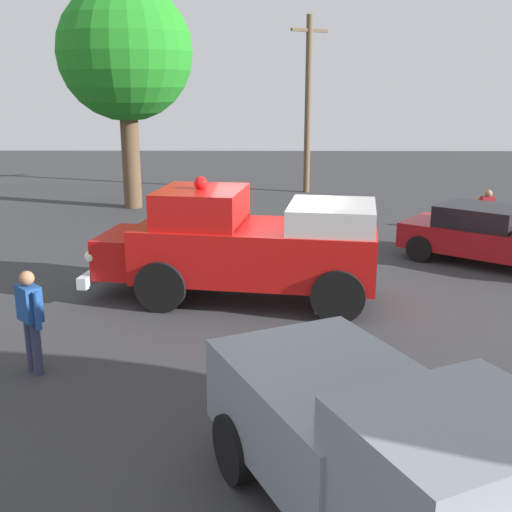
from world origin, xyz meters
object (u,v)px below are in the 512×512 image
Objects in this scene: classic_hot_rod at (491,235)px; parked_pickup at (388,458)px; utility_pole at (308,103)px; oak_tree_left at (125,54)px; lawn_chair_by_car at (357,266)px; lawn_chair_near_truck at (486,212)px; spectator_standing at (30,315)px; vintage_fire_truck at (245,244)px; spectator_seated at (488,209)px.

parked_pickup reaches higher than classic_hot_rod.
parked_pickup is at bearing -1.72° from utility_pole.
oak_tree_left is 1.11× the size of utility_pole.
lawn_chair_by_car is at bearing 35.26° from oak_tree_left.
lawn_chair_near_truck is 0.13× the size of oak_tree_left.
spectator_standing is 14.48m from oak_tree_left.
parked_pickup is 6.11m from spectator_standing.
vintage_fire_truck is at bearing 137.88° from spectator_standing.
oak_tree_left is at bearing -62.32° from utility_pole.
classic_hot_rod reaches higher than lawn_chair_by_car.
parked_pickup is 3.96× the size of spectator_seated.
spectator_standing is (3.56, -3.22, -0.23)m from vintage_fire_truck.
vintage_fire_truck is 1.35× the size of classic_hot_rod.
parked_pickup is 14.97m from lawn_chair_near_truck.
lawn_chair_near_truck is 0.14× the size of utility_pole.
spectator_seated is (0.13, 0.01, 0.11)m from lawn_chair_near_truck.
classic_hot_rod is at bearing 19.66° from utility_pole.
classic_hot_rod is 4.51× the size of lawn_chair_by_car.
vintage_fire_truck is 14.04m from utility_pole.
spectator_seated is at bearing 4.45° from lawn_chair_near_truck.
spectator_standing reaches higher than spectator_seated.
lawn_chair_by_car is 0.13× the size of oak_tree_left.
lawn_chair_near_truck is 0.79× the size of spectator_seated.
spectator_seated is at bearing 131.03° from vintage_fire_truck.
classic_hot_rod is 3.93m from lawn_chair_near_truck.
vintage_fire_truck is at bearing -65.95° from classic_hot_rod.
oak_tree_left is at bearing -156.46° from vintage_fire_truck.
lawn_chair_by_car is at bearing -58.68° from classic_hot_rod.
oak_tree_left is at bearing -125.26° from classic_hot_rod.
parked_pickup is 5.01× the size of lawn_chair_near_truck.
utility_pole is (-13.16, -0.22, 3.08)m from lawn_chair_by_car.
utility_pole reaches higher than parked_pickup.
parked_pickup is at bearing -22.65° from spectator_seated.
lawn_chair_near_truck is 14.52m from spectator_standing.
spectator_standing reaches higher than classic_hot_rod.
classic_hot_rod is 3.81m from spectator_seated.
parked_pickup is 21.18m from utility_pole.
parked_pickup reaches higher than spectator_standing.
spectator_standing is at bearing 5.04° from oak_tree_left.
vintage_fire_truck is 9.67m from spectator_seated.
utility_pole is (-17.20, 5.41, 2.71)m from spectator_standing.
spectator_standing is at bearing -17.48° from utility_pole.
oak_tree_left is at bearing -174.96° from spectator_standing.
lawn_chair_near_truck is at bearing 72.49° from oak_tree_left.
spectator_standing is (6.28, -9.32, 0.22)m from classic_hot_rod.
lawn_chair_by_car is 12.80m from oak_tree_left.
vintage_fire_truck is at bearing -9.16° from utility_pole.
spectator_seated is 14.43m from spectator_standing.
utility_pole reaches higher than spectator_seated.
classic_hot_rod reaches higher than spectator_seated.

